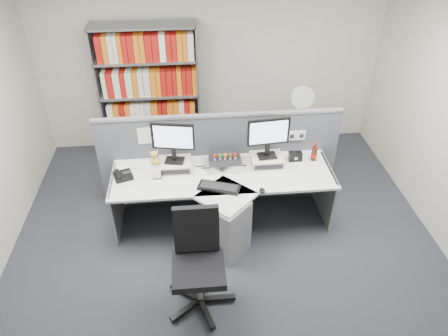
{
  "coord_description": "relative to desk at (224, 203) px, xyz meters",
  "views": [
    {
      "loc": [
        -0.35,
        -3.11,
        3.62
      ],
      "look_at": [
        0.0,
        0.65,
        0.92
      ],
      "focal_mm": 33.55,
      "sensor_mm": 36.0,
      "label": 1
    }
  ],
  "objects": [
    {
      "name": "shelving_unit",
      "position": [
        -0.9,
        1.85,
        0.52
      ],
      "size": [
        1.41,
        0.4,
        2.0
      ],
      "color": "gray",
      "rests_on": "ground"
    },
    {
      "name": "cola_bottle",
      "position": [
        1.13,
        0.4,
        0.35
      ],
      "size": [
        0.07,
        0.07,
        0.24
      ],
      "color": "#3F190A",
      "rests_on": "desk"
    },
    {
      "name": "desk_phone",
      "position": [
        -1.16,
        0.25,
        0.3
      ],
      "size": [
        0.25,
        0.24,
        0.09
      ],
      "color": "black",
      "rests_on": "desk"
    },
    {
      "name": "office_chair",
      "position": [
        -0.34,
        -0.93,
        0.11
      ],
      "size": [
        0.67,
        0.7,
        1.06
      ],
      "color": "silver",
      "rests_on": "ground"
    },
    {
      "name": "desktop_pc",
      "position": [
        0.04,
        0.39,
        0.31
      ],
      "size": [
        0.38,
        0.34,
        0.1
      ],
      "color": "black",
      "rests_on": "desk"
    },
    {
      "name": "monitor_right",
      "position": [
        0.55,
        0.38,
        0.67
      ],
      "size": [
        0.5,
        0.18,
        0.51
      ],
      "color": "black",
      "rests_on": "monitor_riser_right"
    },
    {
      "name": "partition",
      "position": [
        0.0,
        0.65,
        0.19
      ],
      "size": [
        3.0,
        0.08,
        1.27
      ],
      "color": "#53545E",
      "rests_on": "ground"
    },
    {
      "name": "keyboard",
      "position": [
        -0.07,
        -0.05,
        0.28
      ],
      "size": [
        0.5,
        0.32,
        0.03
      ],
      "color": "black",
      "rests_on": "desk"
    },
    {
      "name": "monitor_riser_left",
      "position": [
        -0.55,
        0.38,
        0.31
      ],
      "size": [
        0.38,
        0.31,
        0.1
      ],
      "color": "beige",
      "rests_on": "desk"
    },
    {
      "name": "ground",
      "position": [
        0.0,
        -0.6,
        -0.46
      ],
      "size": [
        5.5,
        5.5,
        0.0
      ],
      "primitive_type": "plane",
      "color": "#32333A",
      "rests_on": "ground"
    },
    {
      "name": "desk_fan",
      "position": [
        1.2,
        1.4,
        0.59
      ],
      "size": [
        0.32,
        0.19,
        0.55
      ],
      "color": "white",
      "rests_on": "filing_cabinet"
    },
    {
      "name": "mouse",
      "position": [
        0.4,
        -0.16,
        0.28
      ],
      "size": [
        0.06,
        0.1,
        0.04
      ],
      "primitive_type": "ellipsoid",
      "color": "black",
      "rests_on": "desk"
    },
    {
      "name": "plush_toy",
      "position": [
        -0.78,
        0.33,
        0.44
      ],
      "size": [
        0.11,
        0.11,
        0.19
      ],
      "color": "gold",
      "rests_on": "monitor_riser_left"
    },
    {
      "name": "desk_calendar",
      "position": [
        -0.76,
        0.21,
        0.31
      ],
      "size": [
        0.1,
        0.07,
        0.12
      ],
      "color": "black",
      "rests_on": "desk"
    },
    {
      "name": "speaker",
      "position": [
        0.91,
        0.42,
        0.32
      ],
      "size": [
        0.16,
        0.09,
        0.11
      ],
      "primitive_type": "cube",
      "color": "black",
      "rests_on": "desk"
    },
    {
      "name": "room_shell",
      "position": [
        0.0,
        -0.6,
        1.33
      ],
      "size": [
        5.04,
        5.54,
        2.72
      ],
      "color": "beige",
      "rests_on": "ground"
    },
    {
      "name": "monitor_riser_right",
      "position": [
        0.55,
        0.38,
        0.31
      ],
      "size": [
        0.38,
        0.31,
        0.1
      ],
      "color": "beige",
      "rests_on": "desk"
    },
    {
      "name": "filing_cabinet",
      "position": [
        1.2,
        1.4,
        -0.11
      ],
      "size": [
        0.45,
        0.61,
        0.7
      ],
      "color": "gray",
      "rests_on": "ground"
    },
    {
      "name": "monitor_left",
      "position": [
        -0.55,
        0.38,
        0.66
      ],
      "size": [
        0.49,
        0.2,
        0.5
      ],
      "color": "black",
      "rests_on": "monitor_riser_left"
    },
    {
      "name": "desk",
      "position": [
        0.0,
        0.0,
        0.0
      ],
      "size": [
        2.6,
        1.2,
        0.72
      ],
      "color": "white",
      "rests_on": "ground"
    },
    {
      "name": "figurines",
      "position": [
        0.04,
        0.37,
        0.42
      ],
      "size": [
        0.29,
        0.05,
        0.09
      ],
      "color": "beige",
      "rests_on": "desktop_pc"
    }
  ]
}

